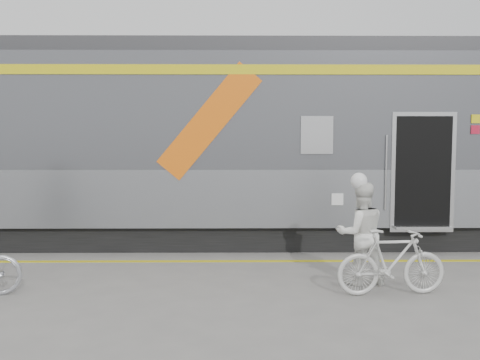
{
  "coord_description": "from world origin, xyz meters",
  "views": [
    {
      "loc": [
        0.64,
        -6.75,
        2.17
      ],
      "look_at": [
        0.72,
        1.6,
        1.5
      ],
      "focal_mm": 38.0,
      "sensor_mm": 36.0,
      "label": 1
    }
  ],
  "objects": [
    {
      "name": "bicycle_right",
      "position": [
        2.82,
        0.18,
        0.47
      ],
      "size": [
        1.58,
        0.57,
        0.93
      ],
      "primitive_type": "imported",
      "rotation": [
        0.0,
        0.0,
        1.66
      ],
      "color": "silver",
      "rests_on": "ground"
    },
    {
      "name": "helmet_woman",
      "position": [
        2.52,
        0.73,
        1.66
      ],
      "size": [
        0.25,
        0.25,
        0.25
      ],
      "primitive_type": "sphere",
      "color": "white",
      "rests_on": "woman"
    },
    {
      "name": "woman",
      "position": [
        2.52,
        0.73,
        0.77
      ],
      "size": [
        0.8,
        0.65,
        1.54
      ],
      "primitive_type": "imported",
      "rotation": [
        0.0,
        0.0,
        3.23
      ],
      "color": "white",
      "rests_on": "ground"
    },
    {
      "name": "ground",
      "position": [
        0.0,
        0.0,
        0.0
      ],
      "size": [
        90.0,
        90.0,
        0.0
      ],
      "primitive_type": "plane",
      "color": "slate",
      "rests_on": "ground"
    },
    {
      "name": "train",
      "position": [
        1.96,
        4.19,
        2.05
      ],
      "size": [
        24.0,
        3.17,
        4.1
      ],
      "color": "black",
      "rests_on": "ground"
    },
    {
      "name": "safety_strip",
      "position": [
        0.0,
        2.15,
        0.0
      ],
      "size": [
        24.0,
        0.12,
        0.01
      ],
      "primitive_type": "cube",
      "color": "gold",
      "rests_on": "ground"
    }
  ]
}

